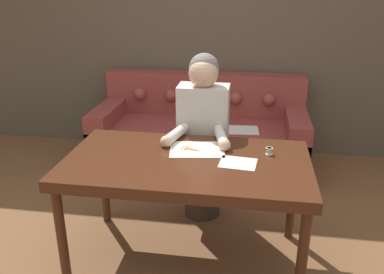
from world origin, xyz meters
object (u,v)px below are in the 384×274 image
Objects in this scene: scissors at (192,150)px; thread_spool at (269,151)px; dining_table at (187,170)px; person at (203,138)px; couch at (201,134)px.

thread_spool is (0.49, 0.01, 0.02)m from scissors.
scissors is at bearing 84.40° from dining_table.
person is (0.03, 0.58, -0.01)m from dining_table.
person reaches higher than scissors.
person is at bearing -81.49° from couch.
dining_table is at bearing -92.77° from person.
thread_spool is (0.62, -1.40, 0.46)m from couch.
thread_spool is at bearing -41.42° from person.
person is 5.45× the size of scissors.
dining_table is 0.16m from scissors.
dining_table is 6.40× the size of scissors.
person is 0.65m from thread_spool.
thread_spool is at bearing 16.96° from dining_table.
couch reaches higher than scissors.
scissors is (-0.01, -0.43, 0.08)m from person.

